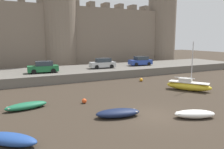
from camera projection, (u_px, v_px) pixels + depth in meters
The scene contains 13 objects.
ground_plane at pixel (153, 115), 17.05m from camera, with size 160.00×160.00×0.00m, color #382D23.
quay_road at pixel (76, 73), 34.60m from camera, with size 62.67×10.00×1.22m, color #666059.
castle at pixel (59, 27), 42.89m from camera, with size 58.19×7.51×21.81m.
rowboat_foreground_right at pixel (9, 139), 12.23m from camera, with size 3.38×3.17×0.64m.
rowboat_near_channel_left at pixel (195, 114), 16.39m from camera, with size 3.26×2.27×0.61m.
sailboat_midflat_centre at pixel (188, 85), 25.18m from camera, with size 3.94×4.88×5.60m.
rowboat_near_channel_right at pixel (118, 113), 16.59m from camera, with size 3.61×2.03×0.63m.
rowboat_midflat_right at pixel (26, 106), 18.43m from camera, with size 3.59×1.67×0.59m.
mooring_buoy_near_channel at pixel (141, 80), 30.52m from camera, with size 0.49×0.49×0.49m, color orange.
mooring_buoy_off_centre at pixel (84, 101), 20.15m from camera, with size 0.45×0.45×0.45m, color #E04C1E.
car_quay_east at pixel (43, 67), 30.34m from camera, with size 4.20×2.08×1.62m.
car_quay_centre_west at pixel (141, 61), 38.78m from camera, with size 4.20×2.08×1.62m.
car_quay_centre_east at pixel (103, 63), 35.18m from camera, with size 4.20×2.08×1.62m.
Camera 1 is at (-10.12, -13.19, 5.87)m, focal length 35.00 mm.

